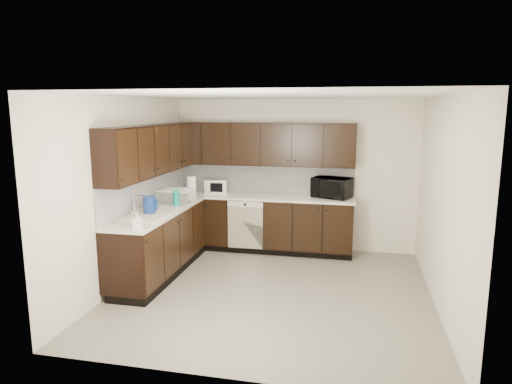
{
  "coord_description": "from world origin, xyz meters",
  "views": [
    {
      "loc": [
        0.98,
        -5.51,
        2.34
      ],
      "look_at": [
        -0.35,
        0.6,
        1.2
      ],
      "focal_mm": 32.0,
      "sensor_mm": 36.0,
      "label": 1
    }
  ],
  "objects_px": {
    "storage_bin": "(175,196)",
    "blue_pitcher": "(149,205)",
    "toaster_oven": "(216,186)",
    "microwave": "(332,188)",
    "sink": "(149,219)"
  },
  "relations": [
    {
      "from": "storage_bin",
      "to": "blue_pitcher",
      "type": "bearing_deg",
      "value": -92.26
    },
    {
      "from": "storage_bin",
      "to": "toaster_oven",
      "type": "bearing_deg",
      "value": 67.54
    },
    {
      "from": "blue_pitcher",
      "to": "storage_bin",
      "type": "bearing_deg",
      "value": 90.37
    },
    {
      "from": "sink",
      "to": "storage_bin",
      "type": "height_order",
      "value": "sink"
    },
    {
      "from": "microwave",
      "to": "sink",
      "type": "bearing_deg",
      "value": -122.35
    },
    {
      "from": "storage_bin",
      "to": "blue_pitcher",
      "type": "xyz_separation_m",
      "value": [
        -0.03,
        -0.83,
        0.03
      ]
    },
    {
      "from": "microwave",
      "to": "toaster_oven",
      "type": "xyz_separation_m",
      "value": [
        -1.92,
        0.01,
        -0.05
      ]
    },
    {
      "from": "toaster_oven",
      "to": "microwave",
      "type": "bearing_deg",
      "value": -9.27
    },
    {
      "from": "microwave",
      "to": "blue_pitcher",
      "type": "relative_size",
      "value": 2.34
    },
    {
      "from": "sink",
      "to": "blue_pitcher",
      "type": "height_order",
      "value": "sink"
    },
    {
      "from": "toaster_oven",
      "to": "blue_pitcher",
      "type": "xyz_separation_m",
      "value": [
        -0.4,
        -1.73,
        0.01
      ]
    },
    {
      "from": "toaster_oven",
      "to": "blue_pitcher",
      "type": "bearing_deg",
      "value": -112.21
    },
    {
      "from": "storage_bin",
      "to": "blue_pitcher",
      "type": "height_order",
      "value": "blue_pitcher"
    },
    {
      "from": "microwave",
      "to": "storage_bin",
      "type": "bearing_deg",
      "value": -138.3
    },
    {
      "from": "sink",
      "to": "microwave",
      "type": "bearing_deg",
      "value": 37.17
    }
  ]
}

